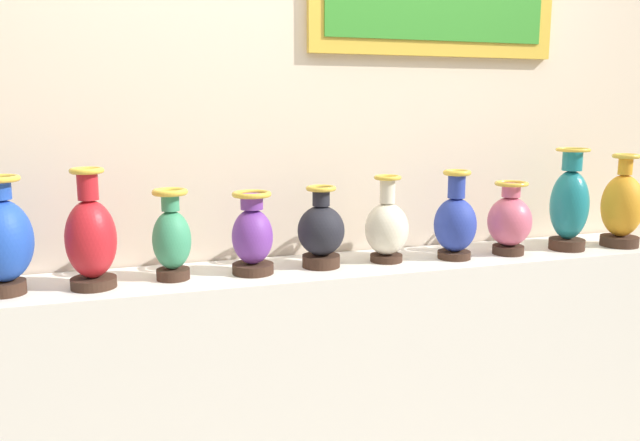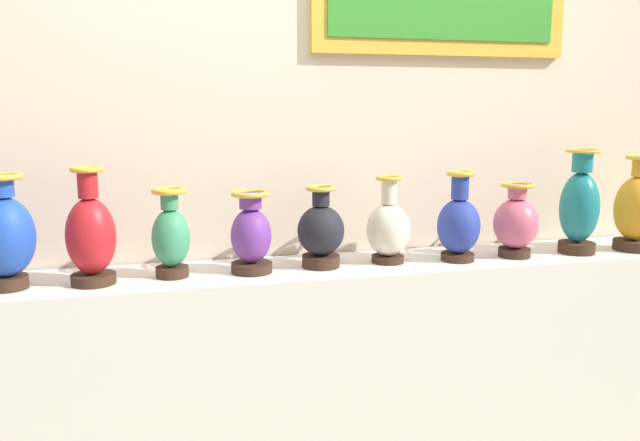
% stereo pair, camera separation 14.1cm
% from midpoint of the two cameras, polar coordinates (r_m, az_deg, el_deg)
% --- Properties ---
extents(display_shelf, '(3.00, 0.39, 1.03)m').
position_cam_midpoint_polar(display_shelf, '(2.54, 1.65, -15.38)').
color(display_shelf, silver).
rests_on(display_shelf, ground_plane).
extents(back_wall, '(4.79, 0.14, 2.91)m').
position_cam_midpoint_polar(back_wall, '(2.55, 0.33, 6.94)').
color(back_wall, beige).
rests_on(back_wall, ground_plane).
extents(vase_sapphire, '(0.19, 0.19, 0.37)m').
position_cam_midpoint_polar(vase_sapphire, '(2.23, -24.79, -1.25)').
color(vase_sapphire, '#382319').
rests_on(vase_sapphire, display_shelf).
extents(vase_crimson, '(0.16, 0.16, 0.39)m').
position_cam_midpoint_polar(vase_crimson, '(2.20, -18.12, -1.32)').
color(vase_crimson, '#382319').
rests_on(vase_crimson, display_shelf).
extents(vase_jade, '(0.13, 0.13, 0.31)m').
position_cam_midpoint_polar(vase_jade, '(2.23, -11.47, -1.42)').
color(vase_jade, '#382319').
rests_on(vase_jade, display_shelf).
extents(vase_violet, '(0.15, 0.15, 0.29)m').
position_cam_midpoint_polar(vase_violet, '(2.25, -4.41, -1.35)').
color(vase_violet, '#382319').
rests_on(vase_violet, display_shelf).
extents(vase_onyx, '(0.17, 0.17, 0.30)m').
position_cam_midpoint_polar(vase_onyx, '(2.32, 1.84, -1.03)').
color(vase_onyx, '#382319').
rests_on(vase_onyx, display_shelf).
extents(vase_ivory, '(0.17, 0.17, 0.33)m').
position_cam_midpoint_polar(vase_ivory, '(2.41, 7.80, -0.71)').
color(vase_ivory, '#382319').
rests_on(vase_ivory, display_shelf).
extents(vase_cobalt, '(0.16, 0.16, 0.34)m').
position_cam_midpoint_polar(vase_cobalt, '(2.49, 13.90, -0.32)').
color(vase_cobalt, '#382319').
rests_on(vase_cobalt, display_shelf).
extents(vase_rose, '(0.17, 0.17, 0.29)m').
position_cam_midpoint_polar(vase_rose, '(2.62, 18.61, -0.22)').
color(vase_rose, '#382319').
rests_on(vase_rose, display_shelf).
extents(vase_teal, '(0.15, 0.15, 0.42)m').
position_cam_midpoint_polar(vase_teal, '(2.77, 23.56, 1.08)').
color(vase_teal, '#382319').
rests_on(vase_teal, display_shelf).
extents(vase_amber, '(0.17, 0.17, 0.39)m').
position_cam_midpoint_polar(vase_amber, '(2.93, 27.67, 0.81)').
color(vase_amber, '#382319').
rests_on(vase_amber, display_shelf).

